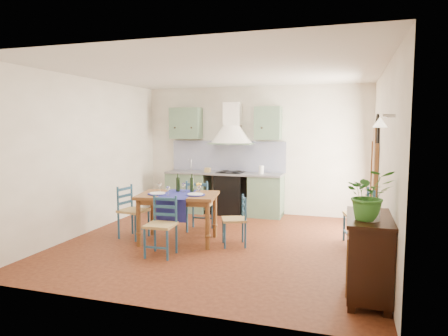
{
  "coord_description": "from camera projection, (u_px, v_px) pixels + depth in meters",
  "views": [
    {
      "loc": [
        2.01,
        -6.16,
        1.93
      ],
      "look_at": [
        -0.01,
        0.3,
        1.22
      ],
      "focal_mm": 32.0,
      "sensor_mm": 36.0,
      "label": 1
    }
  ],
  "objects": [
    {
      "name": "chair_far",
      "position": [
        199.0,
        205.0,
        7.35
      ],
      "size": [
        0.48,
        0.48,
        0.95
      ],
      "color": "navy",
      "rests_on": "ground"
    },
    {
      "name": "potted_plant",
      "position": [
        369.0,
        195.0,
        4.24
      ],
      "size": [
        0.58,
        0.53,
        0.55
      ],
      "primitive_type": "imported",
      "rotation": [
        0.0,
        0.0,
        0.23
      ],
      "color": "#327327",
      "rests_on": "sideboard"
    },
    {
      "name": "floor",
      "position": [
        219.0,
        243.0,
        6.64
      ],
      "size": [
        5.0,
        5.0,
        0.0
      ],
      "primitive_type": "plane",
      "color": "#3E1A0D",
      "rests_on": "ground"
    },
    {
      "name": "chair_left",
      "position": [
        132.0,
        211.0,
        6.92
      ],
      "size": [
        0.48,
        0.48,
        0.91
      ],
      "color": "navy",
      "rests_on": "ground"
    },
    {
      "name": "chair_spare",
      "position": [
        361.0,
        216.0,
        6.51
      ],
      "size": [
        0.51,
        0.51,
        0.93
      ],
      "color": "navy",
      "rests_on": "ground"
    },
    {
      "name": "ceiling",
      "position": [
        219.0,
        71.0,
        6.35
      ],
      "size": [
        5.0,
        5.0,
        0.01
      ],
      "primitive_type": "cube",
      "color": "silver",
      "rests_on": "back_wall"
    },
    {
      "name": "sideboard",
      "position": [
        368.0,
        253.0,
        4.48
      ],
      "size": [
        0.5,
        1.05,
        0.94
      ],
      "color": "black",
      "rests_on": "ground"
    },
    {
      "name": "back_wall",
      "position": [
        231.0,
        166.0,
        8.85
      ],
      "size": [
        5.0,
        0.96,
        2.8
      ],
      "color": "white",
      "rests_on": "ground"
    },
    {
      "name": "right_wall",
      "position": [
        381.0,
        166.0,
        6.03
      ],
      "size": [
        0.26,
        5.0,
        2.8
      ],
      "color": "white",
      "rests_on": "ground"
    },
    {
      "name": "chair_right",
      "position": [
        236.0,
        220.0,
        6.46
      ],
      "size": [
        0.5,
        0.5,
        0.82
      ],
      "color": "navy",
      "rests_on": "ground"
    },
    {
      "name": "left_wall",
      "position": [
        88.0,
        156.0,
        7.24
      ],
      "size": [
        0.04,
        5.0,
        2.8
      ],
      "primitive_type": "cube",
      "color": "white",
      "rests_on": "ground"
    },
    {
      "name": "chair_near",
      "position": [
        161.0,
        225.0,
        5.96
      ],
      "size": [
        0.43,
        0.43,
        0.89
      ],
      "color": "navy",
      "rests_on": "ground"
    },
    {
      "name": "dining_table",
      "position": [
        178.0,
        199.0,
        6.64
      ],
      "size": [
        1.4,
        1.09,
        1.13
      ],
      "color": "brown",
      "rests_on": "ground"
    }
  ]
}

